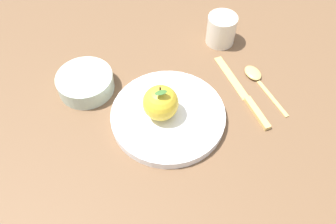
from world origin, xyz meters
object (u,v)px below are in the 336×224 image
(spoon, at_px, (257,78))
(side_bowl, at_px, (85,81))
(apple, at_px, (161,103))
(cup, at_px, (221,28))
(dinner_plate, at_px, (168,114))
(knife, at_px, (246,97))

(spoon, bearing_deg, side_bowl, -93.07)
(apple, bearing_deg, cup, 142.05)
(side_bowl, bearing_deg, dinner_plate, 58.95)
(side_bowl, height_order, cup, cup)
(cup, bearing_deg, side_bowl, -70.38)
(cup, bearing_deg, knife, 5.07)
(knife, bearing_deg, spoon, 141.91)
(side_bowl, relative_size, knife, 0.55)
(apple, bearing_deg, spoon, 110.26)
(side_bowl, distance_m, cup, 0.35)
(apple, height_order, cup, apple)
(dinner_plate, distance_m, spoon, 0.23)
(side_bowl, xyz_separation_m, knife, (0.07, 0.35, -0.02))
(apple, distance_m, spoon, 0.25)
(side_bowl, bearing_deg, apple, 55.82)
(apple, height_order, knife, apple)
(cup, xyz_separation_m, spoon, (0.14, 0.06, -0.04))
(apple, height_order, spoon, apple)
(side_bowl, height_order, spoon, side_bowl)
(cup, distance_m, knife, 0.20)
(knife, distance_m, spoon, 0.06)
(cup, xyz_separation_m, knife, (0.19, 0.02, -0.04))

